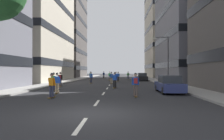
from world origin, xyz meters
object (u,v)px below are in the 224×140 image
object	(u,v)px
skater_7	(111,77)
skater_8	(104,74)
parked_car_near	(169,85)
skater_11	(128,75)
skater_0	(57,82)
skater_3	(115,79)
parked_car_mid	(142,77)
skater_5	(52,84)
skater_4	(60,78)
skater_6	(91,77)
skater_2	(116,76)
streetlamp_right	(165,55)
skater_12	(118,76)
skater_1	(90,75)
skater_10	(136,83)
skater_13	(54,81)
skater_9	(110,76)

from	to	relation	value
skater_7	skater_8	bearing A→B (deg)	97.60
parked_car_near	skater_11	size ratio (longest dim) A/B	2.47
skater_0	skater_3	bearing A→B (deg)	49.71
parked_car_mid	skater_5	xyz separation A→B (m)	(-9.16, -25.49, 0.29)
skater_4	skater_5	world-z (taller)	same
skater_7	skater_4	bearing A→B (deg)	-134.50
parked_car_near	parked_car_mid	world-z (taller)	same
skater_6	skater_2	bearing A→B (deg)	42.11
streetlamp_right	skater_12	distance (m)	11.82
skater_1	skater_10	distance (m)	27.35
skater_0	skater_10	xyz separation A→B (m)	(6.47, -1.87, 0.03)
skater_1	skater_3	size ratio (longest dim) A/B	1.00
skater_8	skater_12	size ratio (longest dim) A/B	1.00
skater_5	skater_6	distance (m)	16.84
skater_6	skater_8	world-z (taller)	same
skater_3	skater_5	distance (m)	9.41
skater_11	skater_12	world-z (taller)	same
skater_7	skater_8	size ratio (longest dim) A/B	1.00
parked_car_near	skater_12	xyz separation A→B (m)	(-4.65, 19.29, 0.29)
streetlamp_right	skater_1	xyz separation A→B (m)	(-12.35, 13.43, -3.12)
skater_0	skater_8	xyz separation A→B (m)	(1.14, 35.26, 0.03)
skater_2	skater_7	distance (m)	4.15
streetlamp_right	skater_3	xyz separation A→B (m)	(-6.84, -5.48, -3.15)
parked_car_near	skater_12	size ratio (longest dim) A/B	2.47
parked_car_mid	skater_5	size ratio (longest dim) A/B	2.47
skater_6	skater_7	distance (m)	3.28
skater_13	parked_car_near	bearing A→B (deg)	-5.64
skater_1	skater_5	bearing A→B (deg)	-87.32
parked_car_near	skater_2	xyz separation A→B (m)	(-5.00, 16.36, 0.29)
skater_5	skater_11	size ratio (longest dim) A/B	1.00
skater_2	skater_9	world-z (taller)	same
skater_0	skater_9	world-z (taller)	same
streetlamp_right	skater_2	distance (m)	9.93
skater_2	skater_11	distance (m)	11.44
skater_3	skater_12	bearing A→B (deg)	88.93
streetlamp_right	skater_4	world-z (taller)	streetlamp_right
skater_0	skater_11	distance (m)	29.50
parked_car_mid	skater_13	distance (m)	23.13
skater_5	skater_10	size ratio (longest dim) A/B	1.00
skater_5	skater_13	size ratio (longest dim) A/B	1.00
skater_2	skater_6	distance (m)	5.12
streetlamp_right	skater_13	bearing A→B (deg)	-144.63
streetlamp_right	skater_10	distance (m)	14.25
skater_0	skater_8	size ratio (longest dim) A/B	1.00
parked_car_near	skater_5	distance (m)	9.96
skater_0	skater_13	size ratio (longest dim) A/B	1.00
parked_car_mid	skater_4	size ratio (longest dim) A/B	2.47
skater_0	skater_1	xyz separation A→B (m)	(-0.78, 24.50, 0.03)
skater_0	skater_6	world-z (taller)	same
parked_car_near	skater_1	xyz separation A→B (m)	(-10.43, 23.41, 0.32)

